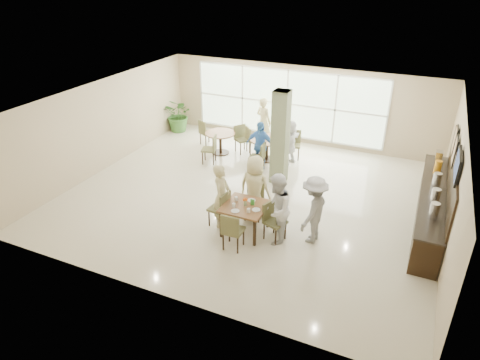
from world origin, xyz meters
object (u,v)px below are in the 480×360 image
at_px(teen_standing, 313,210).
at_px(adult_standing, 264,122).
at_px(round_table_left, 220,138).
at_px(teen_far, 255,187).
at_px(round_table_right, 267,144).
at_px(potted_plant, 179,115).
at_px(buffet_counter, 432,205).
at_px(adult_a, 260,146).
at_px(adult_b, 289,142).
at_px(teen_right, 276,209).
at_px(main_table, 245,209).
at_px(teen_left, 222,196).

height_order(teen_standing, adult_standing, adult_standing).
height_order(round_table_left, teen_far, teen_far).
height_order(round_table_left, round_table_right, same).
bearing_deg(potted_plant, round_table_left, -27.81).
xyz_separation_m(round_table_right, teen_far, (1.00, -3.49, 0.27)).
relative_size(buffet_counter, teen_standing, 2.80).
relative_size(adult_a, adult_b, 1.06).
height_order(buffet_counter, adult_standing, buffet_counter).
height_order(round_table_right, potted_plant, potted_plant).
distance_m(potted_plant, teen_right, 8.08).
bearing_deg(round_table_left, potted_plant, 152.19).
height_order(main_table, adult_b, adult_b).
distance_m(teen_left, adult_a, 3.47).
relative_size(main_table, round_table_right, 0.88).
bearing_deg(buffet_counter, round_table_left, 164.68).
relative_size(main_table, adult_a, 0.65).
height_order(teen_left, adult_standing, adult_standing).
height_order(potted_plant, adult_a, adult_a).
bearing_deg(adult_standing, teen_standing, 143.19).
bearing_deg(teen_left, adult_standing, 4.04).
bearing_deg(adult_standing, round_table_right, 137.51).
height_order(teen_right, adult_standing, adult_standing).
distance_m(round_table_left, teen_standing, 5.76).
distance_m(main_table, teen_far, 0.80).
distance_m(teen_left, teen_far, 0.92).
bearing_deg(round_table_right, teen_far, -74.03).
bearing_deg(main_table, round_table_left, 123.51).
xyz_separation_m(teen_far, adult_standing, (-1.60, 4.68, 0.03)).
xyz_separation_m(round_table_right, potted_plant, (-4.10, 1.15, 0.08)).
xyz_separation_m(main_table, adult_standing, (-1.67, 5.45, 0.21)).
height_order(round_table_right, teen_far, teen_far).
relative_size(main_table, teen_left, 0.63).
relative_size(round_table_left, teen_far, 0.61).
distance_m(buffet_counter, potted_plant, 9.80).
relative_size(round_table_right, adult_b, 0.78).
distance_m(main_table, adult_standing, 5.71).
xyz_separation_m(round_table_left, teen_far, (2.67, -3.36, 0.29)).
height_order(teen_left, adult_b, teen_left).
height_order(round_table_left, teen_standing, teen_standing).
bearing_deg(potted_plant, teen_left, -49.88).
bearing_deg(potted_plant, main_table, -46.36).
height_order(main_table, round_table_right, same).
bearing_deg(buffet_counter, main_table, -151.26).
bearing_deg(buffet_counter, teen_standing, -142.87).
height_order(main_table, adult_a, adult_a).
bearing_deg(main_table, teen_standing, 12.10).
bearing_deg(adult_b, round_table_right, -73.50).
height_order(potted_plant, teen_left, teen_left).
bearing_deg(adult_standing, teen_far, 129.61).
relative_size(buffet_counter, teen_left, 2.85).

